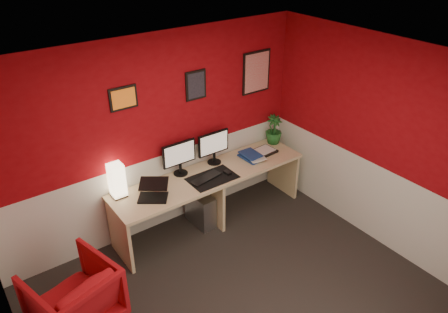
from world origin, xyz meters
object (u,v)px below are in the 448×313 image
(shoji_lamp, at_px, (117,181))
(monitor_left, at_px, (180,154))
(laptop, at_px, (152,190))
(armchair, at_px, (74,297))
(monitor_right, at_px, (214,143))
(zen_tray, at_px, (263,152))
(potted_plant, at_px, (274,130))
(desk, at_px, (211,198))
(pc_tower, at_px, (200,209))

(shoji_lamp, xyz_separation_m, monitor_left, (0.83, 0.00, 0.09))
(laptop, xyz_separation_m, armchair, (-1.17, -0.52, -0.50))
(monitor_right, bearing_deg, zen_tray, -14.09)
(armchair, bearing_deg, potted_plant, 178.51)
(monitor_right, bearing_deg, potted_plant, -1.44)
(desk, distance_m, laptop, 0.96)
(pc_tower, bearing_deg, shoji_lamp, 167.86)
(potted_plant, height_order, armchair, potted_plant)
(laptop, xyz_separation_m, zen_tray, (1.73, 0.09, -0.09))
(potted_plant, distance_m, armchair, 3.36)
(desk, bearing_deg, monitor_left, 143.17)
(desk, bearing_deg, armchair, -163.89)
(monitor_left, bearing_deg, armchair, -154.80)
(desk, relative_size, armchair, 3.43)
(laptop, height_order, potted_plant, potted_plant)
(monitor_right, distance_m, zen_tray, 0.77)
(shoji_lamp, relative_size, pc_tower, 0.89)
(laptop, height_order, armchair, laptop)
(monitor_right, relative_size, zen_tray, 1.66)
(pc_tower, distance_m, armchair, 1.97)
(laptop, bearing_deg, zen_tray, 39.02)
(laptop, distance_m, monitor_left, 0.63)
(monitor_right, bearing_deg, desk, -134.74)
(shoji_lamp, bearing_deg, potted_plant, -1.03)
(desk, relative_size, potted_plant, 6.29)
(shoji_lamp, xyz_separation_m, pc_tower, (0.99, -0.18, -0.70))
(laptop, bearing_deg, shoji_lamp, 172.98)
(laptop, relative_size, monitor_left, 0.57)
(desk, height_order, zen_tray, zen_tray)
(laptop, bearing_deg, potted_plant, 42.72)
(zen_tray, bearing_deg, monitor_right, 165.91)
(laptop, relative_size, potted_plant, 0.80)
(desk, xyz_separation_m, monitor_left, (-0.30, 0.22, 0.66))
(zen_tray, xyz_separation_m, potted_plant, (0.31, 0.15, 0.19))
(desk, distance_m, potted_plant, 1.35)
(monitor_left, height_order, monitor_right, same)
(shoji_lamp, relative_size, zen_tray, 1.14)
(desk, xyz_separation_m, pc_tower, (-0.14, 0.04, -0.14))
(laptop, height_order, zen_tray, laptop)
(potted_plant, bearing_deg, zen_tray, -154.67)
(monitor_left, bearing_deg, monitor_right, -2.24)
(monitor_right, bearing_deg, pc_tower, -154.90)
(laptop, distance_m, zen_tray, 1.74)
(laptop, height_order, monitor_left, monitor_left)
(desk, relative_size, monitor_right, 4.48)
(potted_plant, bearing_deg, monitor_right, 178.56)
(monitor_right, distance_m, armchair, 2.44)
(desk, xyz_separation_m, shoji_lamp, (-1.13, 0.22, 0.56))
(shoji_lamp, distance_m, armchair, 1.32)
(monitor_right, distance_m, pc_tower, 0.88)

